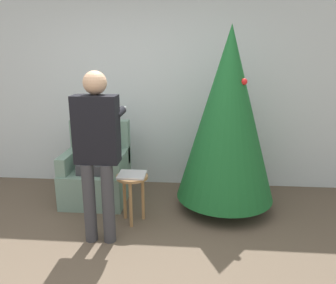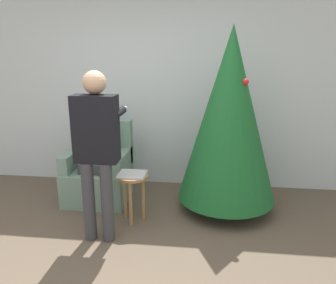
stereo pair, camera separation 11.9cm
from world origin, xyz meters
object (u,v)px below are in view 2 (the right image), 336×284
object	(u,v)px
person_seated	(97,148)
side_stool	(133,185)
armchair	(99,173)
christmas_tree	(229,116)
person_standing	(97,143)

from	to	relation	value
person_seated	side_stool	bearing A→B (deg)	-42.76
armchair	person_seated	world-z (taller)	person_seated
christmas_tree	person_standing	xyz separation A→B (m)	(-1.28, -0.76, -0.14)
christmas_tree	armchair	size ratio (longest dim) A/B	2.15
christmas_tree	side_stool	distance (m)	1.31
side_stool	person_standing	bearing A→B (deg)	-125.84
person_standing	side_stool	bearing A→B (deg)	54.16
person_standing	christmas_tree	bearing A→B (deg)	30.79
christmas_tree	person_seated	world-z (taller)	christmas_tree
person_standing	person_seated	bearing A→B (deg)	109.38
armchair	person_standing	size ratio (longest dim) A/B	0.59
christmas_tree	person_standing	distance (m)	1.49
armchair	person_seated	size ratio (longest dim) A/B	0.79
person_seated	side_stool	xyz separation A→B (m)	(0.55, -0.51, -0.25)
armchair	side_stool	distance (m)	0.78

